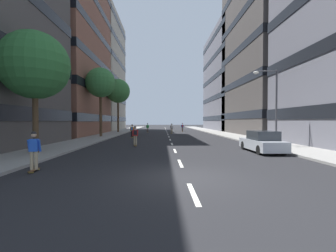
{
  "coord_description": "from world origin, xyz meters",
  "views": [
    {
      "loc": [
        -0.96,
        -8.93,
        2.24
      ],
      "look_at": [
        0.0,
        27.82,
        1.41
      ],
      "focal_mm": 24.4,
      "sensor_mm": 36.0,
      "label": 1
    }
  ],
  "objects_px": {
    "street_tree_mid": "(35,66)",
    "parked_car_near": "(262,142)",
    "skater_3": "(182,127)",
    "skater_4": "(135,135)",
    "streetlamp_right": "(272,99)",
    "skater_0": "(172,128)",
    "street_tree_far": "(101,83)",
    "skater_2": "(148,127)",
    "skater_5": "(34,149)",
    "skater_1": "(132,130)",
    "street_tree_near": "(118,91)"
  },
  "relations": [
    {
      "from": "streetlamp_right",
      "to": "skater_0",
      "type": "relative_size",
      "value": 3.65
    },
    {
      "from": "streetlamp_right",
      "to": "skater_0",
      "type": "xyz_separation_m",
      "value": [
        -7.86,
        20.24,
        -3.12
      ]
    },
    {
      "from": "skater_4",
      "to": "skater_5",
      "type": "height_order",
      "value": "same"
    },
    {
      "from": "street_tree_mid",
      "to": "streetlamp_right",
      "type": "height_order",
      "value": "street_tree_mid"
    },
    {
      "from": "street_tree_far",
      "to": "skater_2",
      "type": "height_order",
      "value": "street_tree_far"
    },
    {
      "from": "skater_3",
      "to": "skater_4",
      "type": "distance_m",
      "value": 28.32
    },
    {
      "from": "parked_car_near",
      "to": "street_tree_near",
      "type": "bearing_deg",
      "value": 119.6
    },
    {
      "from": "skater_3",
      "to": "skater_4",
      "type": "height_order",
      "value": "same"
    },
    {
      "from": "skater_5",
      "to": "parked_car_near",
      "type": "bearing_deg",
      "value": 25.23
    },
    {
      "from": "street_tree_mid",
      "to": "skater_3",
      "type": "relative_size",
      "value": 4.47
    },
    {
      "from": "skater_1",
      "to": "skater_4",
      "type": "xyz_separation_m",
      "value": [
        1.61,
        -10.21,
        0.0
      ]
    },
    {
      "from": "streetlamp_right",
      "to": "skater_1",
      "type": "bearing_deg",
      "value": 140.65
    },
    {
      "from": "streetlamp_right",
      "to": "street_tree_near",
      "type": "bearing_deg",
      "value": 126.61
    },
    {
      "from": "street_tree_near",
      "to": "skater_3",
      "type": "bearing_deg",
      "value": 19.01
    },
    {
      "from": "parked_car_near",
      "to": "street_tree_far",
      "type": "height_order",
      "value": "street_tree_far"
    },
    {
      "from": "street_tree_far",
      "to": "skater_0",
      "type": "xyz_separation_m",
      "value": [
        10.01,
        8.47,
        -6.37
      ]
    },
    {
      "from": "skater_3",
      "to": "street_tree_far",
      "type": "bearing_deg",
      "value": -127.2
    },
    {
      "from": "street_tree_mid",
      "to": "skater_0",
      "type": "height_order",
      "value": "street_tree_mid"
    },
    {
      "from": "street_tree_near",
      "to": "skater_0",
      "type": "bearing_deg",
      "value": -20.86
    },
    {
      "from": "street_tree_near",
      "to": "skater_3",
      "type": "xyz_separation_m",
      "value": [
        12.63,
        4.35,
        -6.85
      ]
    },
    {
      "from": "street_tree_near",
      "to": "skater_3",
      "type": "distance_m",
      "value": 15.01
    },
    {
      "from": "street_tree_near",
      "to": "skater_3",
      "type": "relative_size",
      "value": 5.63
    },
    {
      "from": "skater_0",
      "to": "skater_4",
      "type": "distance_m",
      "value": 19.77
    },
    {
      "from": "skater_0",
      "to": "skater_5",
      "type": "xyz_separation_m",
      "value": [
        -7.3,
        -29.6,
        -0.03
      ]
    },
    {
      "from": "parked_car_near",
      "to": "skater_3",
      "type": "distance_m",
      "value": 31.86
    },
    {
      "from": "street_tree_far",
      "to": "street_tree_mid",
      "type": "bearing_deg",
      "value": -90.0
    },
    {
      "from": "skater_1",
      "to": "street_tree_far",
      "type": "bearing_deg",
      "value": 171.22
    },
    {
      "from": "parked_car_near",
      "to": "skater_5",
      "type": "xyz_separation_m",
      "value": [
        -12.83,
        -6.05,
        0.29
      ]
    },
    {
      "from": "skater_1",
      "to": "street_tree_mid",
      "type": "bearing_deg",
      "value": -105.79
    },
    {
      "from": "street_tree_mid",
      "to": "streetlamp_right",
      "type": "distance_m",
      "value": 18.45
    },
    {
      "from": "street_tree_near",
      "to": "skater_0",
      "type": "xyz_separation_m",
      "value": [
        10.01,
        -3.82,
        -6.85
      ]
    },
    {
      "from": "street_tree_mid",
      "to": "parked_car_near",
      "type": "bearing_deg",
      "value": 3.4
    },
    {
      "from": "skater_0",
      "to": "parked_car_near",
      "type": "bearing_deg",
      "value": -76.78
    },
    {
      "from": "skater_3",
      "to": "skater_5",
      "type": "relative_size",
      "value": 1.0
    },
    {
      "from": "skater_3",
      "to": "skater_5",
      "type": "xyz_separation_m",
      "value": [
        -9.91,
        -37.77,
        -0.03
      ]
    },
    {
      "from": "parked_car_near",
      "to": "skater_2",
      "type": "relative_size",
      "value": 2.47
    },
    {
      "from": "street_tree_near",
      "to": "skater_2",
      "type": "xyz_separation_m",
      "value": [
        5.54,
        0.79,
        -6.88
      ]
    },
    {
      "from": "skater_0",
      "to": "skater_5",
      "type": "relative_size",
      "value": 1.0
    },
    {
      "from": "street_tree_far",
      "to": "skater_2",
      "type": "relative_size",
      "value": 5.23
    },
    {
      "from": "street_tree_far",
      "to": "skater_1",
      "type": "xyz_separation_m",
      "value": [
        4.34,
        -0.67,
        -6.37
      ]
    },
    {
      "from": "street_tree_near",
      "to": "skater_2",
      "type": "height_order",
      "value": "street_tree_near"
    },
    {
      "from": "streetlamp_right",
      "to": "skater_4",
      "type": "height_order",
      "value": "streetlamp_right"
    },
    {
      "from": "street_tree_far",
      "to": "skater_3",
      "type": "xyz_separation_m",
      "value": [
        12.63,
        16.64,
        -6.37
      ]
    },
    {
      "from": "street_tree_far",
      "to": "skater_2",
      "type": "xyz_separation_m",
      "value": [
        5.54,
        13.08,
        -6.4
      ]
    },
    {
      "from": "streetlamp_right",
      "to": "skater_5",
      "type": "distance_m",
      "value": 18.09
    },
    {
      "from": "parked_car_near",
      "to": "skater_0",
      "type": "relative_size",
      "value": 2.47
    },
    {
      "from": "streetlamp_right",
      "to": "parked_car_near",
      "type": "bearing_deg",
      "value": -125.02
    },
    {
      "from": "street_tree_far",
      "to": "skater_5",
      "type": "relative_size",
      "value": 5.23
    },
    {
      "from": "skater_4",
      "to": "skater_0",
      "type": "bearing_deg",
      "value": 78.14
    },
    {
      "from": "street_tree_far",
      "to": "skater_4",
      "type": "xyz_separation_m",
      "value": [
        5.95,
        -10.88,
        -6.37
      ]
    }
  ]
}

